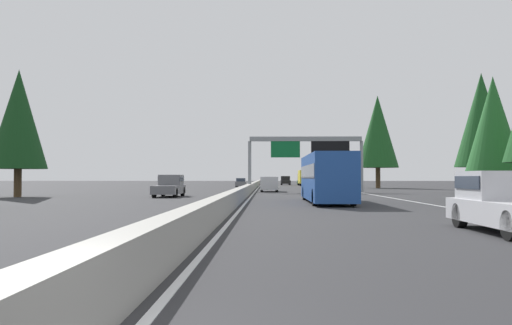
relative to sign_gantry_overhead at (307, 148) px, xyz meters
name	(u,v)px	position (x,y,z in m)	size (l,w,h in m)	color
ground_plane	(254,191)	(6.14, 6.04, -4.87)	(320.00, 320.00, 0.00)	#2D2D30
median_barrier	(255,185)	(26.14, 6.34, -4.42)	(180.00, 0.56, 0.90)	#9E9B93
shoulder_stripe_right	(338,189)	(16.14, -5.48, -4.86)	(160.00, 0.16, 0.01)	silver
shoulder_stripe_median	(257,189)	(16.14, 5.79, -4.86)	(160.00, 0.16, 0.01)	silver
sign_gantry_overhead	(307,148)	(0.00, 0.00, 0.00)	(0.50, 12.68, 6.12)	gray
pickup_mid_center	(506,202)	(-41.94, -2.85, -3.96)	(5.60, 2.00, 1.86)	silver
bus_near_right	(326,176)	(-23.62, 0.55, -3.15)	(11.50, 2.55, 3.10)	#1E4793
sedan_far_left	(268,183)	(22.12, 4.36, -4.19)	(4.40, 1.80, 1.47)	#2D6B38
sedan_far_right	(302,182)	(53.35, -2.86, -4.19)	(4.40, 1.80, 1.47)	#2D6B38
minivan_near_center	(269,183)	(1.95, 4.17, -3.92)	(5.00, 1.95, 1.69)	silver
sedan_distant_b	(314,184)	(21.56, -2.72, -4.19)	(4.40, 1.80, 1.47)	silver
box_truck_distant_a	(305,177)	(42.95, -2.82, -3.26)	(8.50, 2.40, 2.95)	gold
pickup_mid_right	(285,181)	(53.74, 0.55, -3.96)	(5.60, 2.00, 1.86)	black
oncoming_near	(241,183)	(31.63, 8.87, -4.19)	(4.40, 1.80, 1.47)	slate
oncoming_far	(170,186)	(-13.27, 12.71, -3.96)	(5.60, 2.00, 1.86)	slate
conifer_right_near	(493,125)	(-21.28, -11.31, 0.40)	(3.82, 3.82, 8.69)	#4C3823
conifer_right_mid	(482,120)	(-4.88, -17.14, 2.52)	(5.35, 5.35, 12.16)	#4C3823
conifer_right_far	(378,132)	(21.74, -12.30, 3.66)	(6.17, 6.17, 14.02)	#4C3823
conifer_left_near	(18,119)	(-14.45, 25.27, 1.65)	(4.72, 4.72, 10.73)	#4C3823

